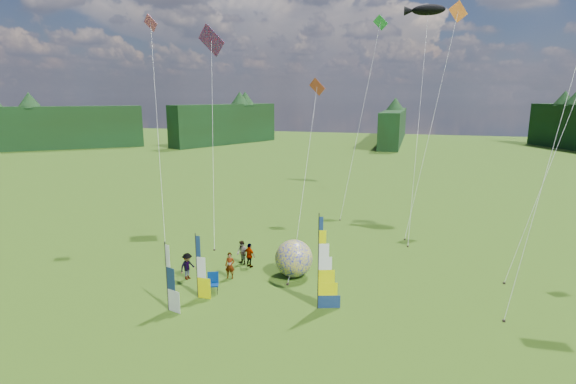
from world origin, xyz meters
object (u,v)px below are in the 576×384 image
(spectator_c, at_px, (187,266))
(side_banner_far, at_px, (167,278))
(feather_banner_main, at_px, (318,264))
(side_banner_left, at_px, (197,267))
(spectator_b, at_px, (242,253))
(bol_inflatable, at_px, (294,258))
(spectator_a, at_px, (230,266))
(kite_whale, at_px, (420,103))
(camp_chair, at_px, (213,283))
(spectator_d, at_px, (250,255))

(spectator_c, bearing_deg, side_banner_far, -145.36)
(feather_banner_main, height_order, side_banner_left, feather_banner_main)
(side_banner_left, xyz_separation_m, spectator_b, (0.46, 5.10, -0.94))
(bol_inflatable, bearing_deg, feather_banner_main, -58.23)
(spectator_a, distance_m, spectator_b, 2.25)
(spectator_c, relative_size, kite_whale, 0.08)
(feather_banner_main, bearing_deg, side_banner_far, 179.92)
(feather_banner_main, distance_m, bol_inflatable, 4.43)
(spectator_a, bearing_deg, spectator_b, 84.52)
(side_banner_left, xyz_separation_m, spectator_c, (-1.71, 2.07, -0.92))
(spectator_b, height_order, camp_chair, spectator_b)
(side_banner_left, relative_size, kite_whale, 0.17)
(side_banner_left, distance_m, kite_whale, 22.62)
(side_banner_far, xyz_separation_m, spectator_a, (1.36, 4.53, -0.94))
(bol_inflatable, bearing_deg, side_banner_far, -129.67)
(spectator_d, distance_m, kite_whale, 18.82)
(side_banner_far, bearing_deg, bol_inflatable, 66.90)
(side_banner_far, xyz_separation_m, kite_whale, (11.43, 19.90, 8.10))
(bol_inflatable, distance_m, spectator_c, 6.18)
(feather_banner_main, bearing_deg, side_banner_left, 167.44)
(side_banner_left, bearing_deg, bol_inflatable, 45.87)
(spectator_c, bearing_deg, bol_inflatable, -49.76)
(spectator_c, bearing_deg, kite_whale, -17.16)
(feather_banner_main, bearing_deg, bol_inflatable, 104.18)
(spectator_a, bearing_deg, spectator_d, 66.43)
(side_banner_left, xyz_separation_m, kite_whale, (10.68, 18.22, 8.10))
(bol_inflatable, relative_size, kite_whale, 0.11)
(spectator_b, bearing_deg, spectator_c, -87.46)
(spectator_c, relative_size, camp_chair, 1.42)
(side_banner_left, bearing_deg, spectator_c, 129.92)
(side_banner_far, bearing_deg, feather_banner_main, 34.08)
(side_banner_far, distance_m, spectator_b, 6.95)
(feather_banner_main, relative_size, bol_inflatable, 2.15)
(feather_banner_main, relative_size, side_banner_far, 1.39)
(side_banner_far, bearing_deg, spectator_d, 90.61)
(kite_whale, bearing_deg, side_banner_left, -122.80)
(spectator_b, height_order, kite_whale, kite_whale)
(feather_banner_main, xyz_separation_m, camp_chair, (-5.81, 0.18, -1.83))
(side_banner_left, height_order, spectator_a, side_banner_left)
(side_banner_left, height_order, spectator_c, side_banner_left)
(side_banner_left, xyz_separation_m, spectator_d, (1.10, 4.78, -0.94))
(spectator_d, xyz_separation_m, camp_chair, (-0.57, -4.04, -0.21))
(spectator_c, distance_m, kite_whale, 22.27)
(spectator_a, distance_m, camp_chair, 2.13)
(spectator_a, bearing_deg, kite_whale, 47.36)
(camp_chair, relative_size, kite_whale, 0.06)
(side_banner_far, distance_m, camp_chair, 2.97)
(feather_banner_main, xyz_separation_m, spectator_a, (-5.73, 2.30, -1.60))
(side_banner_left, distance_m, spectator_c, 2.83)
(feather_banner_main, distance_m, side_banner_left, 6.40)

